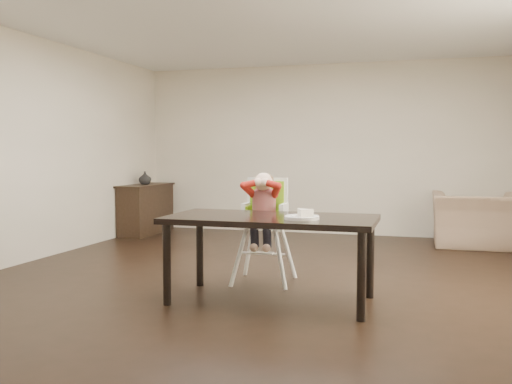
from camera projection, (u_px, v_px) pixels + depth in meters
The scene contains 8 objects.
ground at pixel (268, 280), 5.82m from camera, with size 7.00×7.00×0.00m, color black.
room_walls at pixel (269, 97), 5.69m from camera, with size 6.02×7.02×2.71m.
dining_table at pixel (271, 225), 4.95m from camera, with size 1.80×0.90×0.75m.
high_chair at pixel (265, 205), 5.71m from camera, with size 0.48×0.48×1.10m.
plate at pixel (303, 216), 4.73m from camera, with size 0.39×0.39×0.08m.
armchair at pixel (476, 211), 7.84m from camera, with size 1.14×0.74×1.00m, color #997C61.
sideboard at pixel (146, 209), 9.17m from camera, with size 0.44×1.26×0.79m.
vase at pixel (145, 178), 9.11m from camera, with size 0.20×0.21×0.20m, color #99999E.
Camera 1 is at (1.52, -5.54, 1.31)m, focal length 40.00 mm.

